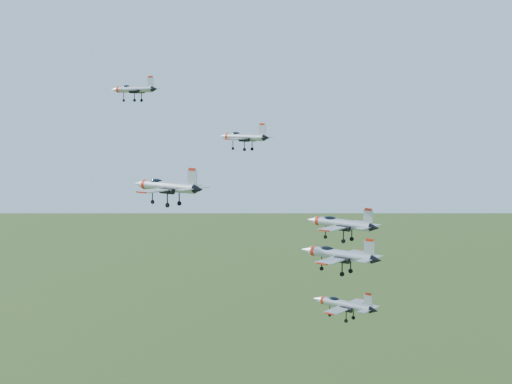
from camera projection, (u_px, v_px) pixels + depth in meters
The scene contains 6 objects.
jet_lead at pixel (133, 89), 136.10m from camera, with size 11.47×9.44×3.07m.
jet_left_high at pixel (244, 137), 117.47m from camera, with size 10.81×9.08×2.90m.
jet_right_high at pixel (167, 186), 104.88m from camera, with size 13.93×11.63×3.73m.
jet_left_low at pixel (341, 223), 110.92m from camera, with size 13.32×11.19×3.57m.
jet_right_low at pixel (339, 254), 96.75m from camera, with size 12.68×10.59×3.39m.
jet_trail at pixel (344, 304), 101.12m from camera, with size 10.82×9.07×2.90m.
Camera 1 is at (57.43, -98.18, 148.54)m, focal length 50.00 mm.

